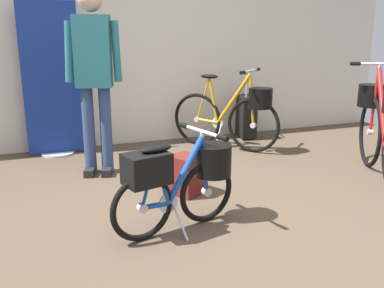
{
  "coord_description": "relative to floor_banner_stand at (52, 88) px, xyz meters",
  "views": [
    {
      "loc": [
        -1.14,
        -2.33,
        1.31
      ],
      "look_at": [
        -0.12,
        0.36,
        0.55
      ],
      "focal_mm": 39.53,
      "sensor_mm": 36.0,
      "label": 1
    }
  ],
  "objects": [
    {
      "name": "floor_banner_stand",
      "position": [
        0.0,
        0.0,
        0.0
      ],
      "size": [
        0.6,
        0.36,
        1.64
      ],
      "color": "#B7B7BC",
      "rests_on": "ground_plane"
    },
    {
      "name": "display_bike_left",
      "position": [
        2.74,
        -1.88,
        -0.22
      ],
      "size": [
        0.78,
        1.35,
        1.05
      ],
      "color": "black",
      "rests_on": "ground_plane"
    },
    {
      "name": "visitor_near_wall",
      "position": [
        0.34,
        -0.83,
        0.25
      ],
      "size": [
        0.51,
        0.34,
        1.71
      ],
      "color": "navy",
      "rests_on": "ground_plane"
    },
    {
      "name": "backpack_on_floor",
      "position": [
        0.93,
        -1.64,
        -0.57
      ],
      "size": [
        0.31,
        0.31,
        0.33
      ],
      "color": "maroon",
      "rests_on": "ground_plane"
    },
    {
      "name": "rolling_suitcase",
      "position": [
        2.32,
        -0.06,
        -0.45
      ],
      "size": [
        0.25,
        0.39,
        0.83
      ],
      "color": "black",
      "rests_on": "ground_plane"
    },
    {
      "name": "display_bike_right",
      "position": [
        1.92,
        -0.53,
        -0.3
      ],
      "size": [
        0.9,
        1.05,
        0.93
      ],
      "color": "black",
      "rests_on": "ground_plane"
    },
    {
      "name": "folding_bike_foreground",
      "position": [
        0.68,
        -2.24,
        -0.36
      ],
      "size": [
        0.94,
        0.52,
        0.69
      ],
      "color": "black",
      "rests_on": "ground_plane"
    },
    {
      "name": "ground_plane",
      "position": [
        0.93,
        -2.44,
        -0.73
      ],
      "size": [
        7.08,
        7.08,
        0.0
      ],
      "primitive_type": "plane",
      "color": "brown"
    },
    {
      "name": "back_wall",
      "position": [
        0.93,
        0.25,
        0.67
      ],
      "size": [
        7.08,
        0.1,
        2.81
      ],
      "primitive_type": "cube",
      "color": "silver",
      "rests_on": "ground_plane"
    }
  ]
}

